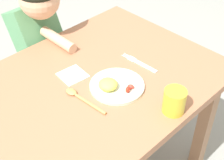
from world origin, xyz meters
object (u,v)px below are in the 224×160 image
plate (115,86)px  drinking_cup (174,101)px  person (40,51)px  fork (140,63)px  spoon (80,97)px

plate → drinking_cup: bearing=-75.6°
drinking_cup → person: bearing=91.8°
fork → person: 0.60m
fork → drinking_cup: bearing=152.9°
person → spoon: bearing=72.1°
plate → person: 0.61m
drinking_cup → person: person is taller
fork → spoon: size_ratio=0.91×
spoon → person: size_ratio=0.22×
plate → fork: bearing=10.6°
fork → person: person is taller
fork → spoon: 0.33m
drinking_cup → fork: bearing=64.9°
person → plate: bearing=86.6°
drinking_cup → plate: bearing=104.4°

